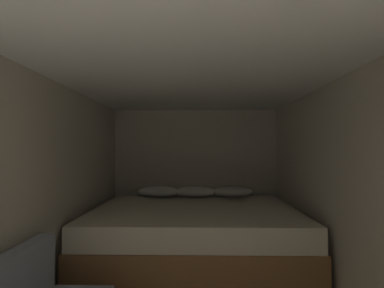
{
  "coord_description": "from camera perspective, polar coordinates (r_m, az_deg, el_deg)",
  "views": [
    {
      "loc": [
        0.03,
        -0.31,
        1.41
      ],
      "look_at": [
        -0.02,
        2.69,
        1.48
      ],
      "focal_mm": 27.1,
      "sensor_mm": 36.0,
      "label": 1
    }
  ],
  "objects": [
    {
      "name": "wall_left",
      "position": [
        2.61,
        -30.24,
        -9.63
      ],
      "size": [
        0.05,
        4.75,
        2.05
      ],
      "primitive_type": "cube",
      "color": "beige",
      "rests_on": "ground"
    },
    {
      "name": "bed",
      "position": [
        3.74,
        0.54,
        -17.47
      ],
      "size": [
        2.44,
        1.93,
        0.87
      ],
      "color": "olive",
      "rests_on": "ground"
    },
    {
      "name": "ceiling_slab",
      "position": [
        2.3,
        0.22,
        15.45
      ],
      "size": [
        2.66,
        4.75,
        0.05
      ],
      "primitive_type": "cube",
      "color": "white",
      "rests_on": "wall_left"
    },
    {
      "name": "wall_back",
      "position": [
        4.62,
        0.65,
        -6.02
      ],
      "size": [
        2.66,
        0.05,
        2.05
      ],
      "primitive_type": "cube",
      "color": "beige",
      "rests_on": "ground"
    },
    {
      "name": "wall_right",
      "position": [
        2.58,
        31.12,
        -9.73
      ],
      "size": [
        0.05,
        4.75,
        2.05
      ],
      "primitive_type": "cube",
      "color": "beige",
      "rests_on": "ground"
    }
  ]
}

